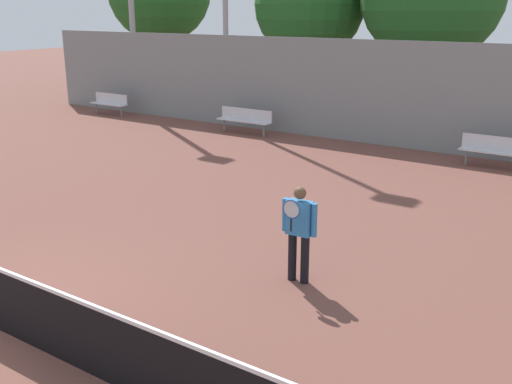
{
  "coord_description": "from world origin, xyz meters",
  "views": [
    {
      "loc": [
        7.82,
        -4.13,
        4.31
      ],
      "look_at": [
        1.66,
        4.9,
        0.94
      ],
      "focal_mm": 42.0,
      "sensor_mm": 36.0,
      "label": 1
    }
  ],
  "objects": [
    {
      "name": "tennis_player",
      "position": [
        3.32,
        3.69,
        0.93
      ],
      "size": [
        0.62,
        0.41,
        1.62
      ],
      "rotation": [
        0.0,
        0.0,
        0.04
      ],
      "color": "black",
      "rests_on": "ground_plane"
    },
    {
      "name": "bench_courtside_far",
      "position": [
        -4.45,
        13.16,
        0.55
      ],
      "size": [
        2.17,
        0.4,
        0.88
      ],
      "color": "silver",
      "rests_on": "ground_plane"
    },
    {
      "name": "bench_adjacent_court",
      "position": [
        -11.41,
        13.16,
        0.55
      ],
      "size": [
        1.85,
        0.4,
        0.88
      ],
      "color": "silver",
      "rests_on": "ground_plane"
    },
    {
      "name": "bench_by_gate",
      "position": [
        4.22,
        13.16,
        0.55
      ],
      "size": [
        2.05,
        0.4,
        0.88
      ],
      "color": "silver",
      "rests_on": "ground_plane"
    },
    {
      "name": "back_fence",
      "position": [
        0.0,
        14.12,
        1.68
      ],
      "size": [
        30.53,
        0.06,
        3.35
      ],
      "color": "gray",
      "rests_on": "ground_plane"
    },
    {
      "name": "tree_dark_dense",
      "position": [
        -5.7,
        19.86,
        4.47
      ],
      "size": [
        4.85,
        4.85,
        6.91
      ],
      "color": "brown",
      "rests_on": "ground_plane"
    }
  ]
}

